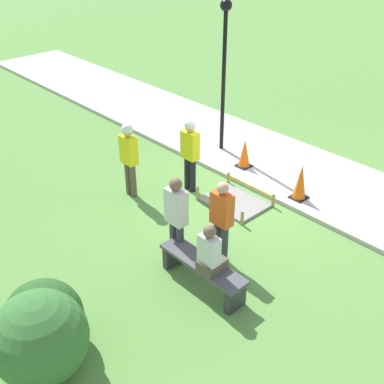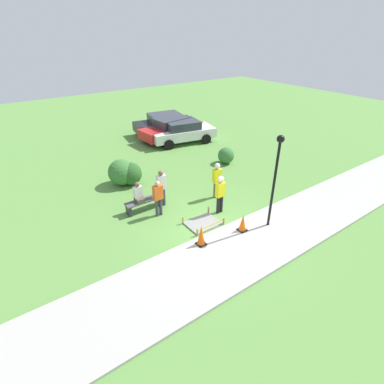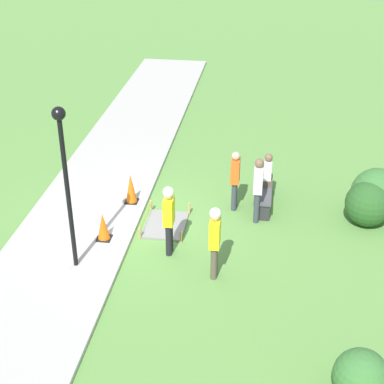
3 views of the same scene
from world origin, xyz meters
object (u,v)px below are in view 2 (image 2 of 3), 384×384
traffic_cone_near_patch (201,235)px  worker_assistant (220,191)px  parked_car_white (182,131)px  bystander_in_orange_shirt (158,196)px  parked_car_red (172,128)px  traffic_cone_far_patch (243,223)px  parked_car_black (165,123)px  worker_supervisor (217,177)px  person_seated_on_bench (138,194)px  park_bench (145,203)px  lamppost_near (276,169)px  bystander_in_gray_shirt (161,186)px

traffic_cone_near_patch → worker_assistant: worker_assistant is taller
worker_assistant → parked_car_white: (3.69, 8.45, -0.24)m
bystander_in_orange_shirt → parked_car_red: bearing=54.7°
traffic_cone_far_patch → parked_car_red: size_ratio=0.14×
traffic_cone_far_patch → parked_car_white: bearing=68.9°
parked_car_black → parked_car_white: bearing=-80.4°
traffic_cone_far_patch → worker_supervisor: bearing=71.1°
person_seated_on_bench → parked_car_red: (6.23, 7.30, -0.06)m
traffic_cone_near_patch → park_bench: 3.48m
person_seated_on_bench → park_bench: bearing=-12.6°
parked_car_red → worker_assistant: bearing=-116.0°
lamppost_near → worker_supervisor: bearing=93.0°
traffic_cone_far_patch → person_seated_on_bench: person_seated_on_bench is taller
person_seated_on_bench → lamppost_near: size_ratio=0.24×
parked_car_red → bystander_in_gray_shirt: bearing=-130.5°
worker_assistant → parked_car_black: worker_assistant is taller
traffic_cone_far_patch → parked_car_white: parked_car_white is taller
park_bench → lamppost_near: bearing=-49.5°
parked_car_red → bystander_in_orange_shirt: bearing=-131.0°
traffic_cone_near_patch → lamppost_near: size_ratio=0.22×
person_seated_on_bench → bystander_in_gray_shirt: 1.06m
bystander_in_orange_shirt → bystander_in_gray_shirt: (0.52, 0.60, 0.06)m
person_seated_on_bench → bystander_in_orange_shirt: 0.94m
worker_supervisor → lamppost_near: 3.44m
traffic_cone_near_patch → person_seated_on_bench: (-0.73, 3.49, 0.35)m
traffic_cone_far_patch → bystander_in_gray_shirt: bearing=113.3°
worker_assistant → lamppost_near: size_ratio=0.47×
traffic_cone_near_patch → bystander_in_gray_shirt: (0.30, 3.30, 0.48)m
traffic_cone_near_patch → lamppost_near: bearing=-11.1°
lamppost_near → parked_car_black: 13.11m
traffic_cone_near_patch → park_bench: traffic_cone_near_patch is taller
traffic_cone_near_patch → parked_car_black: parked_car_black is taller
traffic_cone_near_patch → park_bench: size_ratio=0.47×
traffic_cone_far_patch → worker_assistant: worker_assistant is taller
lamppost_near → parked_car_white: bearing=75.0°
traffic_cone_near_patch → parked_car_red: (5.50, 10.79, 0.29)m
park_bench → parked_car_black: size_ratio=0.37×
traffic_cone_near_patch → worker_assistant: bearing=34.3°
person_seated_on_bench → bystander_in_orange_shirt: bearing=-56.9°
traffic_cone_near_patch → parked_car_red: bearing=63.0°
worker_supervisor → parked_car_black: bearing=73.0°
bystander_in_gray_shirt → parked_car_black: bystander_in_gray_shirt is taller
bystander_in_orange_shirt → bystander_in_gray_shirt: size_ratio=0.94×
traffic_cone_far_patch → bystander_in_orange_shirt: bystander_in_orange_shirt is taller
worker_supervisor → worker_assistant: (-0.74, -1.12, 0.01)m
traffic_cone_far_patch → bystander_in_gray_shirt: 3.89m
worker_assistant → bystander_in_orange_shirt: (-2.24, 1.32, -0.11)m
worker_assistant → parked_car_black: 11.35m
traffic_cone_near_patch → parked_car_white: parked_car_white is taller
parked_car_black → parked_car_red: (-0.21, -1.33, 0.00)m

